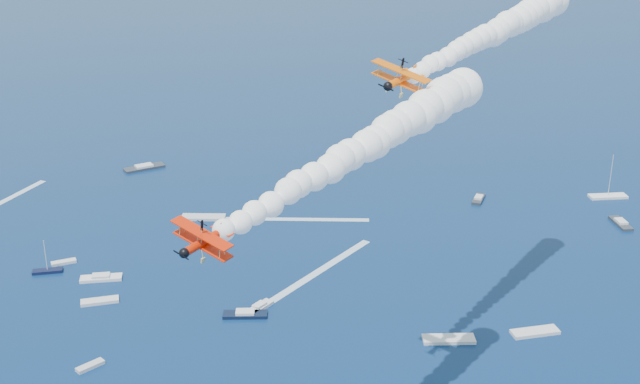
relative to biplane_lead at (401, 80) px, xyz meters
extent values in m
cube|color=silver|center=(-19.89, 39.59, -58.31)|extent=(6.40, 6.67, 0.70)
cube|color=silver|center=(-32.24, 89.07, -58.31)|extent=(11.88, 5.28, 0.70)
cube|color=silver|center=(16.46, 22.70, -58.31)|extent=(10.54, 4.17, 0.70)
cube|color=white|center=(-54.74, 57.03, -58.31)|extent=(9.32, 3.22, 0.70)
cube|color=silver|center=(-52.35, 21.47, -58.31)|extent=(5.28, 4.61, 0.70)
cube|color=white|center=(80.36, 90.56, -58.31)|extent=(10.66, 3.51, 0.70)
cube|color=silver|center=(34.28, 23.31, -58.31)|extent=(9.98, 4.14, 0.70)
cube|color=#2F353F|center=(-50.75, 129.72, -58.31)|extent=(12.86, 8.48, 0.70)
cube|color=silver|center=(-64.46, 66.23, -58.31)|extent=(5.96, 3.41, 0.70)
cube|color=#292F37|center=(43.74, 92.84, -58.31)|extent=(5.89, 8.12, 0.70)
cube|color=black|center=(-67.39, 62.07, -58.31)|extent=(6.86, 2.65, 0.70)
cube|color=silver|center=(-53.70, 46.35, -58.31)|extent=(8.23, 3.63, 0.70)
cube|color=black|center=(-23.01, 36.98, -58.31)|extent=(9.44, 3.82, 0.70)
cube|color=#2F363F|center=(75.49, 72.32, -58.31)|extent=(2.91, 8.95, 0.70)
cube|color=white|center=(-4.63, 56.13, -58.63)|extent=(27.24, 29.28, 0.04)
cube|color=white|center=(-7.76, 85.52, -58.63)|extent=(37.89, 7.43, 0.04)
camera|label=1|loc=(-25.26, -114.17, 29.06)|focal=46.62mm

